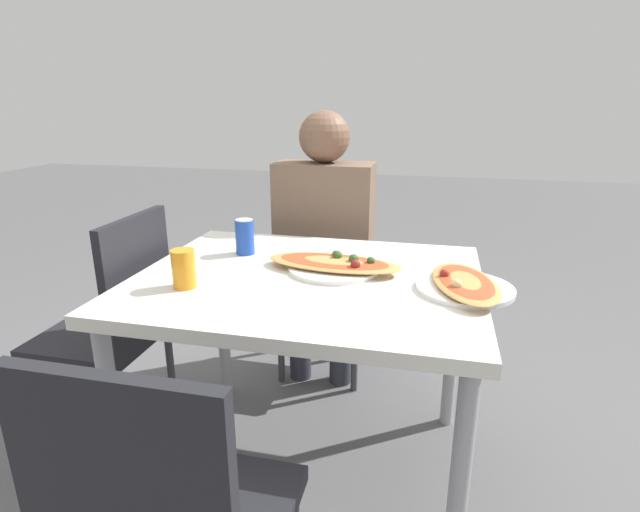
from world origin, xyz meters
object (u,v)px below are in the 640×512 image
chair_far_seated (329,267)px  soda_can (245,237)px  dining_table (308,298)px  drink_glass (184,269)px  person_seated (324,228)px  pizza_second (465,285)px  chair_side_left (115,321)px  pizza_main (334,264)px

chair_far_seated → soda_can: bearing=73.4°
dining_table → drink_glass: bearing=-151.5°
drink_glass → person_seated: bearing=74.5°
dining_table → chair_far_seated: chair_far_seated is taller
chair_far_seated → drink_glass: chair_far_seated is taller
chair_far_seated → soda_can: chair_far_seated is taller
chair_far_seated → pizza_second: (0.57, -0.79, 0.26)m
dining_table → pizza_second: bearing=-2.5°
chair_side_left → person_seated: person_seated is taller
drink_glass → pizza_second: 0.82m
chair_side_left → chair_far_seated: bearing=-39.4°
dining_table → chair_side_left: 0.74m
drink_glass → chair_far_seated: bearing=76.2°
chair_far_seated → pizza_main: (0.17, -0.70, 0.26)m
pizza_second → drink_glass: bearing=-168.9°
dining_table → person_seated: size_ratio=0.88×
drink_glass → pizza_main: bearing=32.0°
chair_far_seated → drink_glass: 1.02m
chair_side_left → pizza_second: 1.22m
dining_table → chair_far_seated: bearing=97.1°
pizza_second → chair_side_left: bearing=178.7°
soda_can → pizza_second: size_ratio=0.33×
chair_far_seated → drink_glass: size_ratio=7.76×
chair_side_left → pizza_second: bearing=-91.3°
drink_glass → dining_table: bearing=28.5°
chair_side_left → person_seated: size_ratio=0.73×
dining_table → soda_can: bearing=148.1°
dining_table → pizza_second: 0.48m
chair_side_left → pizza_second: chair_side_left is taller
chair_far_seated → person_seated: bearing=90.0°
person_seated → pizza_second: person_seated is taller
person_seated → drink_glass: person_seated is taller
chair_far_seated → soda_can: 0.69m
person_seated → soda_can: (-0.18, -0.48, 0.08)m
pizza_main → drink_glass: 0.47m
pizza_second → pizza_main: bearing=167.2°
dining_table → person_seated: 0.66m
dining_table → chair_side_left: (-0.72, 0.01, -0.16)m
chair_far_seated → pizza_second: size_ratio=2.34×
pizza_second → dining_table: bearing=177.5°
chair_far_seated → pizza_second: bearing=125.9°
pizza_main → person_seated: bearing=105.9°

